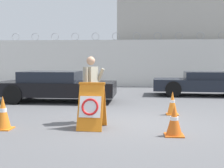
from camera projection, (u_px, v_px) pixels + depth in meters
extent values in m
plane|color=#5B5B5E|center=(134.00, 123.00, 7.97)|extent=(90.00, 90.00, 0.00)
cube|color=silver|center=(137.00, 63.00, 18.94)|extent=(36.00, 0.30, 2.84)
torus|color=gray|center=(16.00, 37.00, 19.45)|extent=(0.47, 0.03, 0.47)
torus|color=gray|center=(35.00, 37.00, 19.34)|extent=(0.47, 0.03, 0.47)
torus|color=gray|center=(55.00, 37.00, 19.24)|extent=(0.47, 0.03, 0.47)
torus|color=gray|center=(75.00, 37.00, 19.13)|extent=(0.47, 0.03, 0.47)
torus|color=gray|center=(95.00, 36.00, 19.02)|extent=(0.47, 0.03, 0.47)
torus|color=gray|center=(116.00, 36.00, 18.92)|extent=(0.47, 0.03, 0.47)
torus|color=gray|center=(137.00, 36.00, 18.81)|extent=(0.47, 0.03, 0.47)
torus|color=gray|center=(158.00, 36.00, 18.71)|extent=(0.47, 0.03, 0.47)
torus|color=gray|center=(179.00, 36.00, 18.60)|extent=(0.47, 0.03, 0.47)
torus|color=gray|center=(200.00, 36.00, 18.50)|extent=(0.47, 0.03, 0.47)
torus|color=gray|center=(222.00, 36.00, 18.39)|extent=(0.47, 0.03, 0.47)
cube|color=#B2ADA3|center=(184.00, 38.00, 23.00)|extent=(9.40, 7.69, 6.50)
cube|color=orange|center=(90.00, 107.00, 7.13)|extent=(0.61, 0.44, 1.05)
cube|color=orange|center=(94.00, 105.00, 7.49)|extent=(0.61, 0.44, 1.05)
cube|color=orange|center=(92.00, 83.00, 7.27)|extent=(0.62, 0.10, 0.05)
cube|color=white|center=(90.00, 107.00, 7.09)|extent=(0.51, 0.22, 0.47)
torus|color=red|center=(90.00, 107.00, 7.07)|extent=(0.41, 0.20, 0.39)
cylinder|color=#514C42|center=(89.00, 107.00, 7.89)|extent=(0.15, 0.15, 0.81)
cylinder|color=#514C42|center=(93.00, 106.00, 8.06)|extent=(0.15, 0.15, 0.81)
cube|color=gray|center=(91.00, 79.00, 7.92)|extent=(0.34, 0.47, 0.62)
sphere|color=tan|center=(91.00, 61.00, 7.88)|extent=(0.22, 0.22, 0.22)
cylinder|color=gray|center=(86.00, 79.00, 7.68)|extent=(0.09, 0.09, 0.59)
cylinder|color=gray|center=(99.00, 79.00, 8.12)|extent=(0.34, 0.19, 0.58)
cube|color=orange|center=(174.00, 135.00, 6.60)|extent=(0.40, 0.40, 0.03)
cone|color=orange|center=(174.00, 120.00, 6.58)|extent=(0.34, 0.34, 0.61)
cylinder|color=white|center=(174.00, 119.00, 6.58)|extent=(0.17, 0.17, 0.09)
cube|color=orange|center=(172.00, 114.00, 9.17)|extent=(0.35, 0.35, 0.03)
cone|color=orange|center=(172.00, 103.00, 9.14)|extent=(0.29, 0.29, 0.66)
cylinder|color=white|center=(172.00, 101.00, 9.14)|extent=(0.15, 0.15, 0.09)
cube|color=orange|center=(3.00, 129.00, 7.23)|extent=(0.41, 0.41, 0.03)
cone|color=orange|center=(3.00, 112.00, 7.20)|extent=(0.34, 0.34, 0.75)
cylinder|color=white|center=(3.00, 110.00, 7.19)|extent=(0.17, 0.17, 0.11)
cylinder|color=black|center=(96.00, 91.00, 12.83)|extent=(0.71, 0.20, 0.71)
cylinder|color=black|center=(89.00, 95.00, 11.07)|extent=(0.71, 0.20, 0.71)
cylinder|color=black|center=(30.00, 90.00, 13.08)|extent=(0.71, 0.20, 0.71)
cylinder|color=black|center=(13.00, 95.00, 11.33)|extent=(0.71, 0.20, 0.71)
cube|color=black|center=(57.00, 88.00, 12.07)|extent=(4.51, 1.91, 0.52)
cube|color=black|center=(51.00, 77.00, 12.05)|extent=(2.17, 1.71, 0.40)
cylinder|color=black|center=(173.00, 89.00, 13.50)|extent=(0.71, 0.25, 0.69)
cylinder|color=black|center=(172.00, 86.00, 15.23)|extent=(0.71, 0.25, 0.69)
cube|color=black|center=(204.00, 85.00, 14.14)|extent=(4.64, 2.17, 0.51)
cube|color=black|center=(209.00, 75.00, 14.07)|extent=(2.28, 1.82, 0.34)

